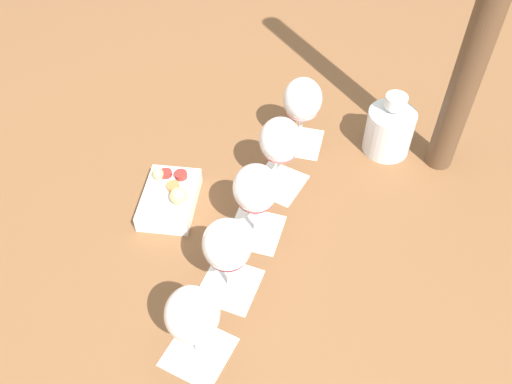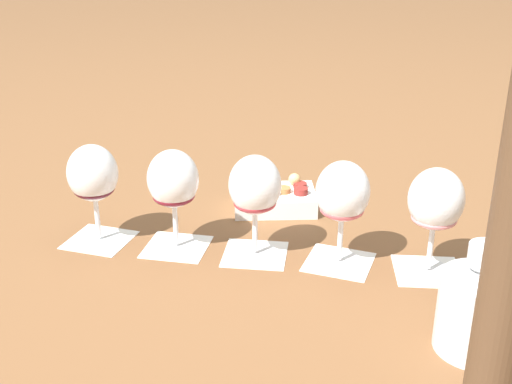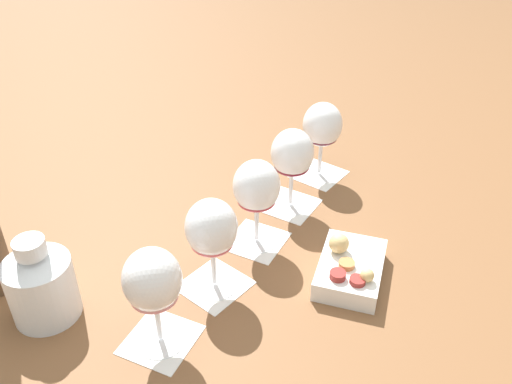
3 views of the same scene
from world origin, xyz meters
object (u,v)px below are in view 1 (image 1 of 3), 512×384
wine_glass_2 (254,190)px  wine_glass_0 (302,102)px  snack_dish (170,198)px  ceramic_vase (390,127)px  wine_glass_1 (280,143)px  wine_glass_3 (227,248)px  wine_glass_4 (193,318)px

wine_glass_2 → wine_glass_0: bearing=-149.8°
snack_dish → ceramic_vase: bearing=162.1°
wine_glass_1 → snack_dish: size_ratio=0.94×
wine_glass_3 → ceramic_vase: wine_glass_3 is taller
ceramic_vase → snack_dish: size_ratio=0.81×
wine_glass_2 → wine_glass_3: (0.11, 0.07, -0.00)m
wine_glass_2 → snack_dish: bearing=-58.5°
wine_glass_1 → wine_glass_3: 0.27m
wine_glass_0 → wine_glass_2: (0.23, 0.14, -0.00)m
wine_glass_0 → wine_glass_1: bearing=30.5°
wine_glass_2 → wine_glass_3: size_ratio=1.00×
ceramic_vase → wine_glass_0: bearing=-44.1°
wine_glass_4 → ceramic_vase: size_ratio=1.15×
ceramic_vase → snack_dish: (0.46, -0.15, -0.04)m
wine_glass_1 → ceramic_vase: (-0.25, 0.06, -0.05)m
wine_glass_1 → wine_glass_3: bearing=31.7°
wine_glass_3 → ceramic_vase: 0.49m
wine_glass_4 → ceramic_vase: bearing=-166.0°
wine_glass_1 → snack_dish: 0.24m
wine_glass_0 → wine_glass_4: 0.54m
wine_glass_1 → wine_glass_4: same height
wine_glass_1 → wine_glass_0: bearing=-149.5°
wine_glass_1 → wine_glass_2: 0.13m
wine_glass_3 → wine_glass_1: bearing=-148.3°
wine_glass_3 → wine_glass_4: bearing=32.1°
wine_glass_0 → snack_dish: wine_glass_0 is taller
wine_glass_1 → ceramic_vase: 0.27m
wine_glass_0 → ceramic_vase: size_ratio=1.15×
wine_glass_0 → ceramic_vase: bearing=135.9°
wine_glass_2 → snack_dish: size_ratio=0.94×
snack_dish → wine_glass_1: bearing=157.7°
snack_dish → wine_glass_0: bearing=177.1°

